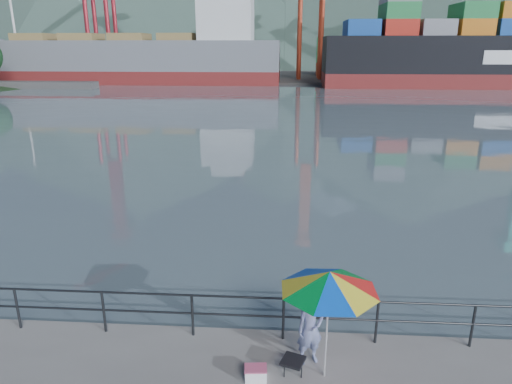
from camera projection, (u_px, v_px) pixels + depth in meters
harbor_water at (285, 68)px, 131.98m from camera, size 500.00×280.00×0.00m
far_dock at (331, 76)px, 96.19m from camera, size 200.00×40.00×0.40m
guardrail at (238, 316)px, 9.96m from camera, size 22.00×0.06×1.03m
container_stacks at (457, 61)px, 93.96m from camera, size 58.00×5.40×7.80m
fisherman at (310, 329)px, 9.11m from camera, size 0.64×0.53×1.52m
beach_umbrella at (329, 281)px, 8.29m from camera, size 2.46×2.46×2.27m
folding_stool at (293, 365)px, 8.99m from camera, size 0.54×0.54×0.28m
cooler_bag at (256, 374)px, 8.79m from camera, size 0.44×0.31×0.24m
fishing_rod at (301, 329)px, 10.39m from camera, size 0.11×1.82×1.28m
bulk_carrier at (146, 58)px, 79.79m from camera, size 50.58×8.75×14.50m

